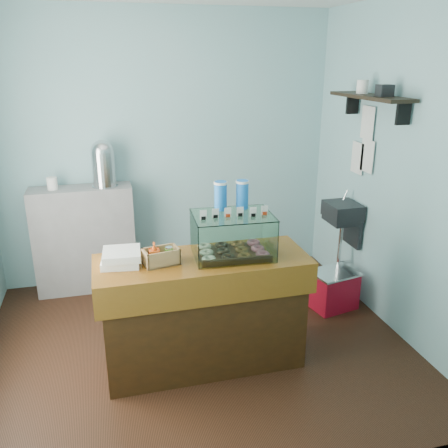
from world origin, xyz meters
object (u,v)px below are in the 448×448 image
object	(u,v)px
coffee_urn	(103,162)
display_case	(232,231)
counter	(203,311)
red_cooler	(333,289)

from	to	relation	value
coffee_urn	display_case	bearing A→B (deg)	-59.25
counter	display_case	distance (m)	0.67
display_case	coffee_urn	world-z (taller)	coffee_urn
display_case	red_cooler	xyz separation A→B (m)	(1.16, 0.50, -0.89)
display_case	red_cooler	size ratio (longest dim) A/B	1.26
counter	display_case	bearing A→B (deg)	11.54
counter	coffee_urn	size ratio (longest dim) A/B	3.46
coffee_urn	red_cooler	size ratio (longest dim) A/B	0.95
counter	red_cooler	size ratio (longest dim) A/B	3.28
counter	coffee_urn	distance (m)	1.91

